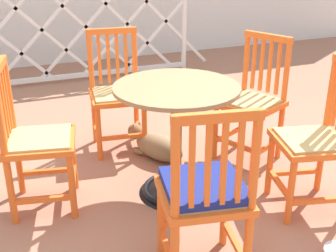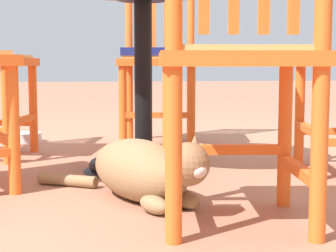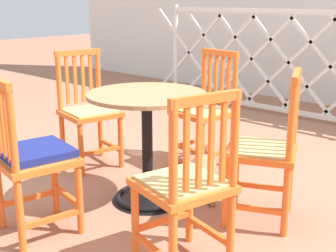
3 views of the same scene
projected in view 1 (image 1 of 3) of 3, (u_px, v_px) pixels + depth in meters
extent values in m
plane|color=#A36B51|center=(182.00, 206.00, 2.77)|extent=(24.00, 24.00, 0.00)
cylinder|color=white|center=(184.00, 20.00, 5.39)|extent=(0.06, 0.06, 1.22)
cube|color=white|center=(47.00, 78.00, 5.03)|extent=(3.37, 0.04, 0.05)
cube|color=white|center=(42.00, 30.00, 4.82)|extent=(1.10, 0.02, 1.10)
cube|color=white|center=(86.00, 27.00, 4.98)|extent=(1.10, 0.02, 1.10)
cube|color=white|center=(127.00, 24.00, 5.14)|extent=(1.10, 0.02, 1.10)
cube|color=white|center=(166.00, 21.00, 5.31)|extent=(1.10, 0.02, 1.10)
cube|color=white|center=(42.00, 30.00, 4.82)|extent=(1.10, 0.02, 1.10)
cube|color=white|center=(86.00, 27.00, 4.98)|extent=(1.10, 0.02, 1.10)
cube|color=white|center=(127.00, 24.00, 5.14)|extent=(1.10, 0.02, 1.10)
cube|color=white|center=(166.00, 21.00, 5.31)|extent=(1.10, 0.02, 1.10)
cone|color=black|center=(176.00, 185.00, 2.89)|extent=(0.48, 0.48, 0.10)
torus|color=black|center=(176.00, 189.00, 2.90)|extent=(0.44, 0.44, 0.04)
cylinder|color=black|center=(176.00, 141.00, 2.76)|extent=(0.07, 0.07, 0.66)
cylinder|color=black|center=(176.00, 93.00, 2.64)|extent=(0.20, 0.20, 0.04)
cylinder|color=#9E754C|center=(176.00, 88.00, 2.63)|extent=(0.76, 0.76, 0.02)
cylinder|color=orange|center=(161.00, 215.00, 2.28)|extent=(0.04, 0.04, 0.45)
cylinder|color=orange|center=(225.00, 208.00, 2.34)|extent=(0.04, 0.04, 0.45)
cylinder|color=orange|center=(175.00, 215.00, 1.88)|extent=(0.04, 0.04, 0.91)
cylinder|color=orange|center=(251.00, 207.00, 1.94)|extent=(0.04, 0.04, 0.91)
cube|color=orange|center=(167.00, 250.00, 2.16)|extent=(0.09, 0.34, 0.03)
cube|color=orange|center=(234.00, 241.00, 2.22)|extent=(0.09, 0.34, 0.03)
cube|color=orange|center=(193.00, 221.00, 2.33)|extent=(0.34, 0.09, 0.03)
cube|color=orange|center=(203.00, 195.00, 2.07)|extent=(0.47, 0.47, 0.04)
cube|color=tan|center=(203.00, 191.00, 2.07)|extent=(0.41, 0.41, 0.02)
cube|color=orange|center=(192.00, 167.00, 1.81)|extent=(0.03, 0.02, 0.39)
cube|color=orange|center=(208.00, 165.00, 1.82)|extent=(0.03, 0.02, 0.39)
cube|color=orange|center=(224.00, 164.00, 1.83)|extent=(0.03, 0.02, 0.39)
cube|color=orange|center=(240.00, 162.00, 1.84)|extent=(0.03, 0.02, 0.39)
cube|color=orange|center=(218.00, 117.00, 1.74)|extent=(0.38, 0.10, 0.04)
cube|color=navy|center=(203.00, 185.00, 2.05)|extent=(0.42, 0.42, 0.04)
cylinder|color=orange|center=(291.00, 190.00, 2.50)|extent=(0.04, 0.04, 0.45)
cylinder|color=orange|center=(270.00, 162.00, 2.81)|extent=(0.04, 0.04, 0.45)
cylinder|color=orange|center=(326.00, 126.00, 2.77)|extent=(0.04, 0.04, 0.91)
cube|color=orange|center=(317.00, 201.00, 2.56)|extent=(0.34, 0.11, 0.03)
cube|color=orange|center=(294.00, 172.00, 2.87)|extent=(0.34, 0.11, 0.03)
cube|color=orange|center=(279.00, 183.00, 2.68)|extent=(0.11, 0.34, 0.03)
cube|color=orange|center=(311.00, 142.00, 2.60)|extent=(0.49, 0.49, 0.04)
cube|color=tan|center=(312.00, 139.00, 2.59)|extent=(0.42, 0.42, 0.02)
cylinder|color=orange|center=(254.00, 144.00, 3.06)|extent=(0.04, 0.04, 0.45)
cylinder|color=orange|center=(215.00, 131.00, 3.27)|extent=(0.04, 0.04, 0.45)
cylinder|color=orange|center=(283.00, 101.00, 3.19)|extent=(0.04, 0.04, 0.91)
cylinder|color=orange|center=(244.00, 90.00, 3.41)|extent=(0.04, 0.04, 0.91)
cube|color=orange|center=(267.00, 148.00, 3.20)|extent=(0.32, 0.17, 0.03)
cube|color=orange|center=(229.00, 134.00, 3.42)|extent=(0.32, 0.17, 0.03)
cube|color=orange|center=(234.00, 144.00, 3.19)|extent=(0.17, 0.32, 0.03)
cube|color=orange|center=(250.00, 104.00, 3.20)|extent=(0.53, 0.53, 0.04)
cube|color=tan|center=(250.00, 101.00, 3.19)|extent=(0.46, 0.46, 0.02)
cube|color=orange|center=(278.00, 68.00, 3.15)|extent=(0.03, 0.03, 0.39)
cube|color=orange|center=(270.00, 67.00, 3.19)|extent=(0.03, 0.03, 0.39)
cube|color=orange|center=(262.00, 65.00, 3.23)|extent=(0.03, 0.03, 0.39)
cube|color=orange|center=(254.00, 63.00, 3.28)|extent=(0.03, 0.03, 0.39)
cube|color=orange|center=(268.00, 37.00, 3.13)|extent=(0.19, 0.36, 0.04)
cylinder|color=orange|center=(145.00, 128.00, 3.32)|extent=(0.04, 0.04, 0.45)
cylinder|color=orange|center=(99.00, 132.00, 3.24)|extent=(0.04, 0.04, 0.45)
cylinder|color=orange|center=(135.00, 85.00, 3.53)|extent=(0.04, 0.04, 0.91)
cylinder|color=orange|center=(92.00, 88.00, 3.45)|extent=(0.04, 0.04, 0.91)
cube|color=orange|center=(140.00, 129.00, 3.50)|extent=(0.07, 0.34, 0.03)
cube|color=orange|center=(97.00, 134.00, 3.43)|extent=(0.07, 0.34, 0.03)
cube|color=orange|center=(122.00, 137.00, 3.30)|extent=(0.34, 0.07, 0.03)
cube|color=orange|center=(117.00, 96.00, 3.35)|extent=(0.45, 0.45, 0.04)
cube|color=tan|center=(117.00, 93.00, 3.34)|extent=(0.39, 0.39, 0.02)
cube|color=orange|center=(126.00, 58.00, 3.43)|extent=(0.03, 0.02, 0.39)
cube|color=orange|center=(117.00, 58.00, 3.41)|extent=(0.03, 0.02, 0.39)
cube|color=orange|center=(108.00, 59.00, 3.40)|extent=(0.03, 0.02, 0.39)
cube|color=orange|center=(99.00, 59.00, 3.38)|extent=(0.03, 0.02, 0.39)
cube|color=orange|center=(111.00, 31.00, 3.32)|extent=(0.38, 0.08, 0.04)
cylinder|color=orange|center=(73.00, 158.00, 2.87)|extent=(0.04, 0.04, 0.45)
cylinder|color=orange|center=(72.00, 184.00, 2.56)|extent=(0.04, 0.04, 0.45)
cylinder|color=orange|center=(14.00, 129.00, 2.73)|extent=(0.04, 0.04, 0.91)
cylinder|color=orange|center=(5.00, 153.00, 2.42)|extent=(0.04, 0.04, 0.91)
cube|color=orange|center=(48.00, 171.00, 2.88)|extent=(0.34, 0.10, 0.03)
cube|color=orange|center=(43.00, 200.00, 2.57)|extent=(0.34, 0.10, 0.03)
cube|color=orange|center=(73.00, 178.00, 2.74)|extent=(0.10, 0.34, 0.03)
cube|color=orange|center=(40.00, 142.00, 2.61)|extent=(0.47, 0.47, 0.04)
cube|color=tan|center=(40.00, 138.00, 2.60)|extent=(0.41, 0.41, 0.02)
cube|color=orange|center=(7.00, 98.00, 2.58)|extent=(0.02, 0.03, 0.39)
cube|color=orange|center=(5.00, 102.00, 2.52)|extent=(0.02, 0.03, 0.39)
cube|color=orange|center=(3.00, 106.00, 2.46)|extent=(0.02, 0.03, 0.39)
cube|color=orange|center=(1.00, 110.00, 2.39)|extent=(0.02, 0.03, 0.39)
ellipsoid|color=#8E704C|center=(159.00, 147.00, 3.32)|extent=(0.37, 0.48, 0.19)
ellipsoid|color=silver|center=(149.00, 144.00, 3.38)|extent=(0.21, 0.23, 0.14)
sphere|color=#8E704C|center=(136.00, 131.00, 3.45)|extent=(0.12, 0.12, 0.12)
ellipsoid|color=silver|center=(132.00, 131.00, 3.48)|extent=(0.07, 0.06, 0.04)
cone|color=#8E704C|center=(133.00, 126.00, 3.40)|extent=(0.04, 0.04, 0.04)
cone|color=#8E704C|center=(139.00, 124.00, 3.44)|extent=(0.04, 0.04, 0.04)
ellipsoid|color=#8E704C|center=(138.00, 151.00, 3.41)|extent=(0.10, 0.13, 0.05)
ellipsoid|color=#8E704C|center=(149.00, 146.00, 3.48)|extent=(0.10, 0.13, 0.05)
cylinder|color=#8E704C|center=(200.00, 164.00, 3.22)|extent=(0.21, 0.14, 0.04)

